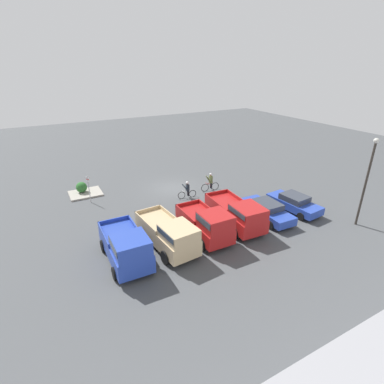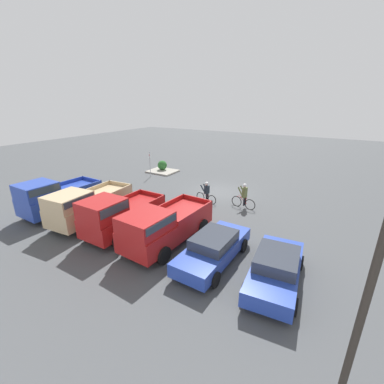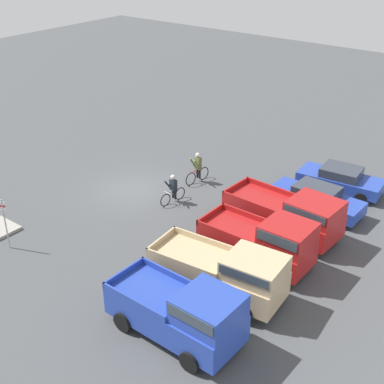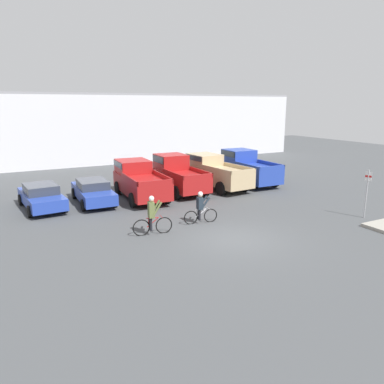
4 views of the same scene
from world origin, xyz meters
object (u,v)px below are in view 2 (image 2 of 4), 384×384
Objects in this scene: sedan_1 at (214,248)px; pickup_truck_1 at (118,214)px; lamppost at (373,277)px; shrub at (162,165)px; cyclist_1 at (244,196)px; fire_lane_sign at (150,162)px; pickup_truck_3 at (55,196)px; pickup_truck_2 at (87,204)px; cyclist_0 at (206,192)px; pickup_truck_0 at (163,225)px; sedan_0 at (276,268)px.

pickup_truck_1 is at bearing 3.71° from sedan_1.
lamppost reaches higher than pickup_truck_1.
sedan_1 reaches higher than shrub.
pickup_truck_1 reaches higher than cyclist_1.
fire_lane_sign is 2.54× the size of shrub.
shrub is (16.99, -15.65, -3.21)m from lamppost.
pickup_truck_1 reaches higher than pickup_truck_3.
pickup_truck_3 is at bearing 3.57° from pickup_truck_2.
cyclist_0 is 0.96× the size of cyclist_1.
pickup_truck_2 is 0.84× the size of lamppost.
pickup_truck_0 is 5.55m from pickup_truck_2.
fire_lane_sign is at bearing -47.39° from pickup_truck_0.
sedan_0 is 0.83× the size of pickup_truck_2.
shrub is (10.75, -5.01, -0.23)m from cyclist_1.
cyclist_0 is at bearing -44.24° from sedan_0.
cyclist_0 is (-4.69, -6.49, -0.36)m from pickup_truck_2.
pickup_truck_3 is (11.21, 0.43, 0.49)m from sedan_1.
sedan_1 is 5.64m from pickup_truck_1.
pickup_truck_1 is 0.89× the size of pickup_truck_2.
sedan_1 is 2.65× the size of cyclist_1.
fire_lane_sign is at bearing -38.63° from lamppost.
sedan_0 is 14.02m from pickup_truck_3.
pickup_truck_1 is 0.98× the size of pickup_truck_3.
pickup_truck_1 reaches higher than pickup_truck_2.
pickup_truck_0 is 1.11× the size of pickup_truck_3.
cyclist_0 is 9.74m from shrub.
lamppost is (-10.83, 3.61, 2.65)m from pickup_truck_1.
pickup_truck_2 is 5.66× the size of shrub.
pickup_truck_0 is (5.62, -0.03, 0.44)m from sedan_0.
shrub is (11.76, -11.67, -0.06)m from sedan_1.
pickup_truck_2 is at bearing -2.31° from pickup_truck_1.
cyclist_1 is 0.27× the size of lamppost.
pickup_truck_0 is at bearing 97.74° from cyclist_0.
sedan_1 is 2.76× the size of cyclist_0.
lamppost is (-6.24, 10.64, 2.98)m from cyclist_1.
pickup_truck_0 is at bearing -177.28° from pickup_truck_3.
sedan_0 is 5.64m from pickup_truck_0.
sedan_0 is at bearing 135.76° from cyclist_0.
lamppost is (-5.22, 3.97, 3.15)m from sedan_1.
pickup_truck_0 is 8.40m from pickup_truck_3.
lamppost is 23.32m from shrub.
pickup_truck_1 is at bearing 6.81° from pickup_truck_0.
pickup_truck_1 is 2.84× the size of cyclist_0.
fire_lane_sign is at bearing -14.45° from cyclist_1.
pickup_truck_0 is at bearing -0.34° from sedan_0.
pickup_truck_2 is 8.02m from cyclist_0.
cyclist_1 is at bearing -123.15° from pickup_truck_1.
shrub is (0.31, -2.32, -0.85)m from fire_lane_sign.
pickup_truck_0 is 1.01× the size of pickup_truck_2.
sedan_1 is at bearing -177.81° from pickup_truck_3.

